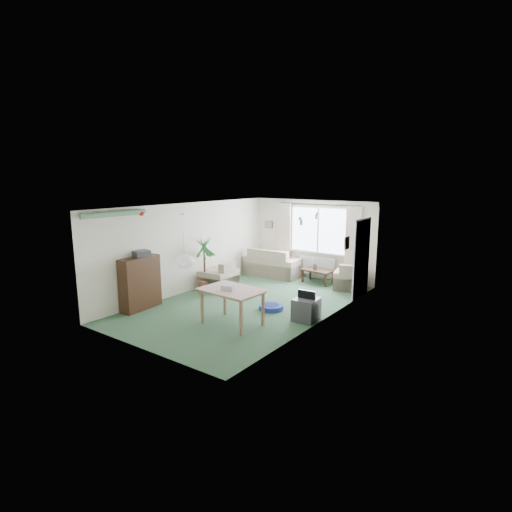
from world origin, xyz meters
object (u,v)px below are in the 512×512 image
Objects in this scene: tv_cube at (306,309)px; pet_bed at (271,307)px; armchair_corner at (350,276)px; houseplant at (204,263)px; sofa at (273,262)px; armchair_left at (218,275)px; bookshelf at (140,283)px; dining_table at (232,307)px; coffee_table at (318,276)px.

tv_cube is 1.03m from pet_bed.
houseplant is at bearing 23.85° from armchair_corner.
tv_cube is (2.80, -2.93, -0.19)m from sofa.
bookshelf is at bearing -10.87° from armchair_left.
tv_cube is (3.54, 1.61, -0.38)m from bookshelf.
dining_table is at bearing -138.03° from tv_cube.
sofa is 3.27× the size of tv_cube.
bookshelf is (-3.32, -4.52, 0.26)m from armchair_corner.
armchair_corner is 0.94× the size of armchair_left.
houseplant is 2.71m from dining_table.
sofa reaches higher than pet_bed.
armchair_corner is 1.44× the size of pet_bed.
bookshelf is at bearing 77.57° from sofa.
armchair_left reaches higher than pet_bed.
dining_table reaches higher than tv_cube.
dining_table is 2.25× the size of tv_cube.
sofa is 1.58m from coffee_table.
bookshelf reaches higher than armchair_left.
dining_table is at bearing 62.13° from armchair_corner.
tv_cube is (1.14, 1.14, -0.13)m from dining_table.
armchair_left is 0.56m from houseplant.
coffee_table is at bearing 91.36° from dining_table.
houseplant is (-2.11, -2.55, 0.57)m from coffee_table.
armchair_left is at bearing 68.81° from houseplant.
coffee_table reaches higher than pet_bed.
dining_table is at bearing 6.43° from bookshelf.
dining_table is 1.32m from pet_bed.
coffee_table is at bearing -16.54° from armchair_corner.
sofa is at bearing 122.65° from pet_bed.
armchair_corner is at bearing 49.06° from bookshelf.
bookshelf is at bearing -158.52° from tv_cube.
armchair_left is 0.56× the size of houseplant.
houseplant reaches higher than armchair_corner.
houseplant is (-3.12, -2.53, 0.41)m from armchair_corner.
armchair_left reaches higher than armchair_corner.
sofa is at bearing 77.84° from houseplant.
armchair_corner is 2.92m from tv_cube.
armchair_corner is 4.04m from houseplant.
armchair_corner is at bearing 91.45° from tv_cube.
houseplant reaches higher than bookshelf.
tv_cube is at bearing 19.77° from bookshelf.
coffee_table is (-1.01, 0.02, -0.17)m from armchair_corner.
dining_table is at bearing 44.48° from armchair_left.
coffee_table is (1.56, 0.00, -0.23)m from sofa.
bookshelf is (-2.30, -4.54, 0.42)m from coffee_table.
bookshelf reaches higher than tv_cube.
armchair_corner is 0.53× the size of houseplant.
sofa is 1.13× the size of houseplant.
coffee_table is 1.58× the size of pet_bed.
armchair_corner is 1.54× the size of tv_cube.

